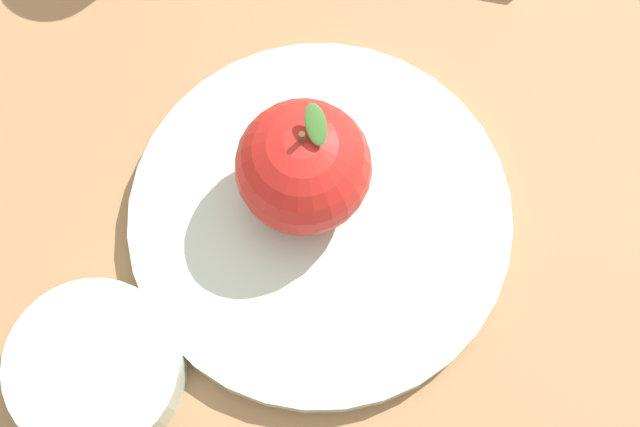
% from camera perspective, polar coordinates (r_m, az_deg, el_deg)
% --- Properties ---
extents(ground_plane, '(2.40, 2.40, 0.00)m').
position_cam_1_polar(ground_plane, '(0.62, 2.12, 3.32)').
color(ground_plane, olive).
extents(dinner_plate, '(0.25, 0.25, 0.02)m').
position_cam_1_polar(dinner_plate, '(0.59, 0.00, -0.29)').
color(dinner_plate, '#B2C6B2').
rests_on(dinner_plate, ground_plane).
extents(apple, '(0.08, 0.08, 0.10)m').
position_cam_1_polar(apple, '(0.55, -0.98, 2.82)').
color(apple, '#B21E19').
rests_on(apple, dinner_plate).
extents(side_bowl, '(0.10, 0.10, 0.03)m').
position_cam_1_polar(side_bowl, '(0.58, -13.68, -9.22)').
color(side_bowl, '#B2C6B2').
rests_on(side_bowl, ground_plane).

